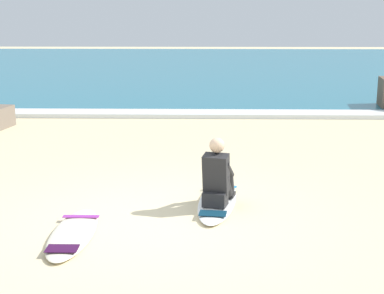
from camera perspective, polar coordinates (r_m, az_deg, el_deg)
The scene contains 6 objects.
ground_plane at distance 7.86m, azimuth -3.22°, elevation -7.02°, with size 80.00×80.00×0.00m, color beige.
sea at distance 29.16m, azimuth 0.09°, elevation 7.80°, with size 80.00×28.00×0.10m, color teal.
breaking_foam at distance 15.57m, azimuth -0.96°, elevation 3.26°, with size 80.00×0.90×0.11m, color white.
surfboard_main at distance 8.48m, azimuth 2.50°, elevation -5.23°, with size 0.76×2.13×0.08m.
surfer_seated at distance 8.14m, azimuth 2.50°, elevation -3.06°, with size 0.50×0.76×0.95m.
surfboard_spare_near at distance 7.41m, azimuth -11.54°, elevation -8.23°, with size 0.53×1.78×0.08m.
Camera 1 is at (0.60, -7.36, 2.69)m, focal length 54.67 mm.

